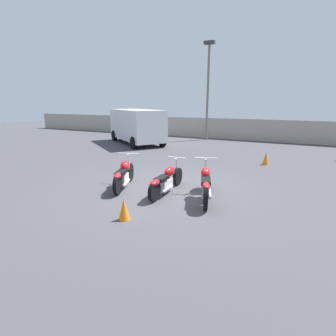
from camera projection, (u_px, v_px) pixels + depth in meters
The scene contains 9 objects.
ground_plane at pixel (168, 189), 8.01m from camera, with size 60.00×60.00×0.00m, color #424247.
fence_back at pixel (244, 130), 18.09m from camera, with size 40.00×0.04×1.46m.
light_pole_left at pixel (208, 82), 17.52m from camera, with size 0.70×0.35×6.42m.
motorcycle_slot_0 at pixel (124, 174), 8.03m from camera, with size 0.91×1.88×0.97m.
motorcycle_slot_1 at pixel (166, 180), 7.55m from camera, with size 0.59×2.13×0.93m.
motorcycle_slot_2 at pixel (206, 184), 7.02m from camera, with size 0.92×2.02×1.03m.
parked_van at pixel (136, 125), 16.54m from camera, with size 5.14×4.43×2.12m.
traffic_cone_near at pixel (124, 209), 5.86m from camera, with size 0.26×0.26×0.49m.
traffic_cone_far at pixel (266, 158), 11.03m from camera, with size 0.26×0.26×0.54m.
Camera 1 is at (3.41, -6.81, 2.58)m, focal length 28.00 mm.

